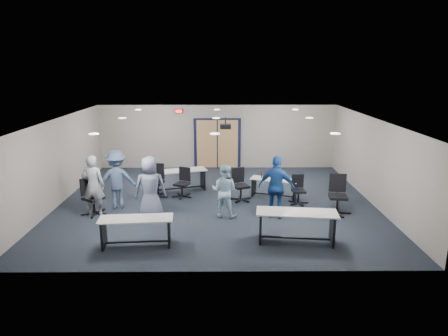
{
  "coord_description": "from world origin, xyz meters",
  "views": [
    {
      "loc": [
        0.15,
        -12.27,
        4.33
      ],
      "look_at": [
        0.25,
        -0.3,
        1.22
      ],
      "focal_mm": 32.0,
      "sensor_mm": 36.0,
      "label": 1
    }
  ],
  "objects_px": {
    "chair_loose_right": "(338,195)",
    "chair_back_b": "(182,183)",
    "person_back": "(117,179)",
    "table_front_right": "(296,221)",
    "table_back_left": "(180,177)",
    "chair_back_d": "(299,190)",
    "person_plaid": "(150,188)",
    "table_back_right": "(274,185)",
    "chair_back_a": "(155,181)",
    "person_navy": "(277,187)",
    "person_gray": "(93,185)",
    "table_front_left": "(136,227)",
    "chair_back_c": "(241,185)",
    "person_lightblue": "(224,191)",
    "chair_loose_left": "(93,197)"
  },
  "relations": [
    {
      "from": "table_back_left",
      "to": "chair_loose_right",
      "type": "bearing_deg",
      "value": -42.82
    },
    {
      "from": "chair_back_a",
      "to": "chair_back_c",
      "type": "height_order",
      "value": "chair_back_a"
    },
    {
      "from": "table_back_right",
      "to": "table_back_left",
      "type": "bearing_deg",
      "value": -172.96
    },
    {
      "from": "chair_loose_right",
      "to": "person_navy",
      "type": "xyz_separation_m",
      "value": [
        -1.87,
        -0.26,
        0.33
      ]
    },
    {
      "from": "chair_back_b",
      "to": "chair_back_c",
      "type": "distance_m",
      "value": 1.99
    },
    {
      "from": "person_plaid",
      "to": "person_back",
      "type": "height_order",
      "value": "same"
    },
    {
      "from": "table_front_left",
      "to": "person_lightblue",
      "type": "distance_m",
      "value": 2.93
    },
    {
      "from": "person_plaid",
      "to": "person_lightblue",
      "type": "xyz_separation_m",
      "value": [
        2.12,
        0.11,
        -0.13
      ]
    },
    {
      "from": "person_plaid",
      "to": "person_navy",
      "type": "xyz_separation_m",
      "value": [
        3.62,
        0.01,
        0.0
      ]
    },
    {
      "from": "chair_loose_left",
      "to": "chair_loose_right",
      "type": "relative_size",
      "value": 0.94
    },
    {
      "from": "chair_back_d",
      "to": "person_lightblue",
      "type": "bearing_deg",
      "value": -158.33
    },
    {
      "from": "chair_loose_right",
      "to": "person_gray",
      "type": "relative_size",
      "value": 0.64
    },
    {
      "from": "table_back_right",
      "to": "person_back",
      "type": "distance_m",
      "value": 5.09
    },
    {
      "from": "table_back_left",
      "to": "person_plaid",
      "type": "relative_size",
      "value": 1.07
    },
    {
      "from": "chair_loose_right",
      "to": "table_back_left",
      "type": "bearing_deg",
      "value": 163.03
    },
    {
      "from": "table_back_left",
      "to": "person_navy",
      "type": "relative_size",
      "value": 1.07
    },
    {
      "from": "table_front_right",
      "to": "chair_back_d",
      "type": "height_order",
      "value": "chair_back_d"
    },
    {
      "from": "table_front_left",
      "to": "person_lightblue",
      "type": "relative_size",
      "value": 1.16
    },
    {
      "from": "chair_back_d",
      "to": "person_plaid",
      "type": "distance_m",
      "value": 4.67
    },
    {
      "from": "table_front_left",
      "to": "person_navy",
      "type": "relative_size",
      "value": 1.0
    },
    {
      "from": "table_back_right",
      "to": "person_back",
      "type": "xyz_separation_m",
      "value": [
        -4.98,
        -0.97,
        0.47
      ]
    },
    {
      "from": "chair_back_a",
      "to": "chair_back_d",
      "type": "distance_m",
      "value": 4.7
    },
    {
      "from": "chair_loose_right",
      "to": "chair_back_b",
      "type": "bearing_deg",
      "value": 169.67
    },
    {
      "from": "chair_back_c",
      "to": "chair_loose_right",
      "type": "distance_m",
      "value": 3.08
    },
    {
      "from": "chair_back_a",
      "to": "chair_back_b",
      "type": "relative_size",
      "value": 1.14
    },
    {
      "from": "person_back",
      "to": "table_front_right",
      "type": "bearing_deg",
      "value": 143.34
    },
    {
      "from": "chair_back_b",
      "to": "person_back",
      "type": "bearing_deg",
      "value": -127.27
    },
    {
      "from": "chair_back_a",
      "to": "person_plaid",
      "type": "distance_m",
      "value": 1.86
    },
    {
      "from": "table_front_left",
      "to": "chair_back_b",
      "type": "xyz_separation_m",
      "value": [
        0.76,
        3.71,
        0.0
      ]
    },
    {
      "from": "person_back",
      "to": "person_plaid",
      "type": "bearing_deg",
      "value": 133.69
    },
    {
      "from": "person_navy",
      "to": "person_plaid",
      "type": "bearing_deg",
      "value": 22.43
    },
    {
      "from": "table_front_left",
      "to": "chair_loose_left",
      "type": "relative_size",
      "value": 1.64
    },
    {
      "from": "chair_back_c",
      "to": "person_lightblue",
      "type": "bearing_deg",
      "value": -135.56
    },
    {
      "from": "person_gray",
      "to": "chair_back_c",
      "type": "bearing_deg",
      "value": -159.86
    },
    {
      "from": "table_back_right",
      "to": "chair_loose_right",
      "type": "height_order",
      "value": "chair_loose_right"
    },
    {
      "from": "chair_back_c",
      "to": "person_gray",
      "type": "bearing_deg",
      "value": 172.35
    },
    {
      "from": "table_back_left",
      "to": "chair_back_d",
      "type": "relative_size",
      "value": 2.09
    },
    {
      "from": "chair_back_b",
      "to": "chair_back_c",
      "type": "height_order",
      "value": "chair_back_c"
    },
    {
      "from": "chair_back_d",
      "to": "person_plaid",
      "type": "height_order",
      "value": "person_plaid"
    },
    {
      "from": "chair_loose_right",
      "to": "person_plaid",
      "type": "height_order",
      "value": "person_plaid"
    },
    {
      "from": "table_front_right",
      "to": "chair_back_c",
      "type": "distance_m",
      "value": 3.42
    },
    {
      "from": "chair_back_d",
      "to": "person_navy",
      "type": "distance_m",
      "value": 1.52
    },
    {
      "from": "table_back_left",
      "to": "person_navy",
      "type": "bearing_deg",
      "value": -57.77
    },
    {
      "from": "table_front_right",
      "to": "chair_back_b",
      "type": "distance_m",
      "value": 4.76
    },
    {
      "from": "chair_loose_left",
      "to": "person_plaid",
      "type": "xyz_separation_m",
      "value": [
        1.75,
        -0.28,
        0.36
      ]
    },
    {
      "from": "chair_back_b",
      "to": "chair_back_c",
      "type": "xyz_separation_m",
      "value": [
        1.96,
        -0.34,
        0.03
      ]
    },
    {
      "from": "table_back_right",
      "to": "chair_back_a",
      "type": "xyz_separation_m",
      "value": [
        -3.96,
        -0.01,
        0.13
      ]
    },
    {
      "from": "table_back_left",
      "to": "chair_back_a",
      "type": "xyz_separation_m",
      "value": [
        -0.75,
        -0.75,
        0.05
      ]
    },
    {
      "from": "table_back_right",
      "to": "chair_back_d",
      "type": "height_order",
      "value": "chair_back_d"
    },
    {
      "from": "table_front_left",
      "to": "table_front_right",
      "type": "bearing_deg",
      "value": -2.26
    }
  ]
}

